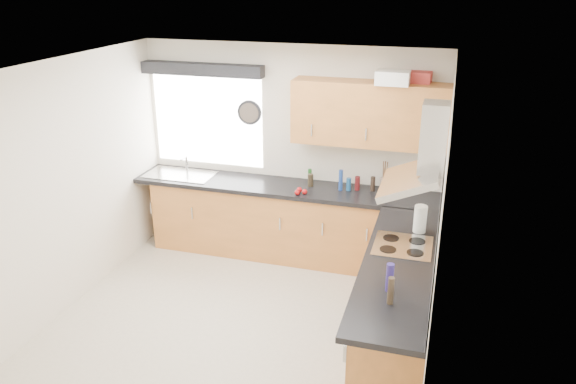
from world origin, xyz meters
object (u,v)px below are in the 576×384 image
(oven, at_px, (399,293))
(washing_machine, at_px, (259,223))
(extractor_hood, at_px, (422,158))
(upper_cabinets, at_px, (370,114))

(oven, relative_size, washing_machine, 1.13)
(extractor_hood, distance_m, washing_machine, 2.67)
(oven, distance_m, extractor_hood, 1.35)
(upper_cabinets, xyz_separation_m, washing_machine, (-1.27, -0.10, -1.43))
(oven, relative_size, extractor_hood, 1.09)
(washing_machine, bearing_deg, oven, -32.04)
(oven, height_order, upper_cabinets, upper_cabinets)
(oven, bearing_deg, washing_machine, 146.15)
(washing_machine, bearing_deg, upper_cabinets, 6.54)
(oven, distance_m, upper_cabinets, 1.99)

